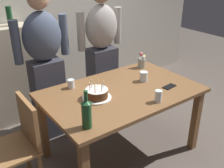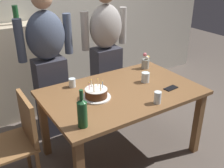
# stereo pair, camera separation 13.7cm
# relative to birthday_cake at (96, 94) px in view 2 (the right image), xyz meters

# --- Properties ---
(ground_plane) EXTENTS (10.00, 10.00, 0.00)m
(ground_plane) POSITION_rel_birthday_cake_xyz_m (0.28, -0.01, -0.78)
(ground_plane) COLOR #564C44
(back_wall) EXTENTS (5.20, 0.10, 2.60)m
(back_wall) POSITION_rel_birthday_cake_xyz_m (0.28, 1.54, 0.52)
(back_wall) COLOR beige
(back_wall) RESTS_ON ground_plane
(dining_table) EXTENTS (1.50, 0.96, 0.74)m
(dining_table) POSITION_rel_birthday_cake_xyz_m (0.28, -0.01, -0.14)
(dining_table) COLOR brown
(dining_table) RESTS_ON ground_plane
(birthday_cake) EXTENTS (0.27, 0.27, 0.17)m
(birthday_cake) POSITION_rel_birthday_cake_xyz_m (0.00, 0.00, 0.00)
(birthday_cake) COLOR white
(birthday_cake) RESTS_ON dining_table
(water_glass_near) EXTENTS (0.08, 0.08, 0.10)m
(water_glass_near) POSITION_rel_birthday_cake_xyz_m (0.60, 0.03, 0.01)
(water_glass_near) COLOR silver
(water_glass_near) RESTS_ON dining_table
(water_glass_far) EXTENTS (0.07, 0.07, 0.09)m
(water_glass_far) POSITION_rel_birthday_cake_xyz_m (-0.09, 0.33, 0.00)
(water_glass_far) COLOR silver
(water_glass_far) RESTS_ON dining_table
(water_glass_side) EXTENTS (0.06, 0.06, 0.11)m
(water_glass_side) POSITION_rel_birthday_cake_xyz_m (0.41, -0.38, 0.01)
(water_glass_side) COLOR silver
(water_glass_side) RESTS_ON dining_table
(wine_bottle) EXTENTS (0.08, 0.08, 0.31)m
(wine_bottle) POSITION_rel_birthday_cake_xyz_m (-0.31, -0.34, 0.08)
(wine_bottle) COLOR #194723
(wine_bottle) RESTS_ON dining_table
(cell_phone) EXTENTS (0.15, 0.09, 0.01)m
(cell_phone) POSITION_rel_birthday_cake_xyz_m (0.72, -0.23, -0.04)
(cell_phone) COLOR black
(cell_phone) RESTS_ON dining_table
(flower_vase) EXTENTS (0.09, 0.09, 0.18)m
(flower_vase) POSITION_rel_birthday_cake_xyz_m (0.84, 0.33, 0.03)
(flower_vase) COLOR #999E93
(flower_vase) RESTS_ON dining_table
(person_man_bearded) EXTENTS (0.61, 0.27, 1.66)m
(person_man_bearded) POSITION_rel_birthday_cake_xyz_m (-0.17, 0.75, 0.09)
(person_man_bearded) COLOR #33333D
(person_man_bearded) RESTS_ON ground_plane
(person_woman_cardigan) EXTENTS (0.61, 0.27, 1.66)m
(person_woman_cardigan) POSITION_rel_birthday_cake_xyz_m (0.56, 0.75, 0.09)
(person_woman_cardigan) COLOR #33333D
(person_woman_cardigan) RESTS_ON ground_plane
(dining_chair) EXTENTS (0.42, 0.42, 0.87)m
(dining_chair) POSITION_rel_birthday_cake_xyz_m (-0.71, 0.10, -0.27)
(dining_chair) COLOR olive
(dining_chair) RESTS_ON ground_plane
(shelf_cabinet) EXTENTS (0.82, 0.30, 1.44)m
(shelf_cabinet) POSITION_rel_birthday_cake_xyz_m (-0.53, 1.32, -0.17)
(shelf_cabinet) COLOR tan
(shelf_cabinet) RESTS_ON ground_plane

